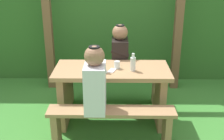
# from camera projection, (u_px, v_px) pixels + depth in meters

# --- Properties ---
(ground_plane) EXTENTS (12.00, 12.00, 0.00)m
(ground_plane) POSITION_uv_depth(u_px,v_px,m) (112.00, 121.00, 3.72)
(ground_plane) COLOR #3A8031
(hedge_backdrop) EXTENTS (6.40, 1.03, 2.28)m
(hedge_backdrop) POSITION_uv_depth(u_px,v_px,m) (113.00, 9.00, 5.13)
(hedge_backdrop) COLOR #2F6526
(hedge_backdrop) RESTS_ON ground_plane
(pergola_post_left) EXTENTS (0.12, 0.12, 2.12)m
(pergola_post_left) POSITION_uv_depth(u_px,v_px,m) (48.00, 24.00, 4.38)
(pergola_post_left) COLOR brown
(pergola_post_left) RESTS_ON ground_plane
(pergola_post_right) EXTENTS (0.12, 0.12, 2.12)m
(pergola_post_right) POSITION_uv_depth(u_px,v_px,m) (179.00, 24.00, 4.35)
(pergola_post_right) COLOR brown
(pergola_post_right) RESTS_ON ground_plane
(picnic_table) EXTENTS (1.40, 0.64, 0.74)m
(picnic_table) POSITION_uv_depth(u_px,v_px,m) (112.00, 86.00, 3.54)
(picnic_table) COLOR #9E7A51
(picnic_table) RESTS_ON ground_plane
(bench_near) EXTENTS (1.40, 0.24, 0.45)m
(bench_near) POSITION_uv_depth(u_px,v_px,m) (111.00, 120.00, 3.13)
(bench_near) COLOR #9E7A51
(bench_near) RESTS_ON ground_plane
(bench_far) EXTENTS (1.40, 0.24, 0.45)m
(bench_far) POSITION_uv_depth(u_px,v_px,m) (112.00, 83.00, 4.08)
(bench_far) COLOR #9E7A51
(bench_far) RESTS_ON ground_plane
(person_white_shirt) EXTENTS (0.25, 0.35, 0.72)m
(person_white_shirt) POSITION_uv_depth(u_px,v_px,m) (95.00, 82.00, 2.97)
(person_white_shirt) COLOR silver
(person_white_shirt) RESTS_ON bench_near
(person_black_coat) EXTENTS (0.25, 0.35, 0.72)m
(person_black_coat) POSITION_uv_depth(u_px,v_px,m) (120.00, 52.00, 3.91)
(person_black_coat) COLOR black
(person_black_coat) RESTS_ON bench_far
(drinking_glass) EXTENTS (0.07, 0.07, 0.09)m
(drinking_glass) POSITION_uv_depth(u_px,v_px,m) (117.00, 65.00, 3.44)
(drinking_glass) COLOR silver
(drinking_glass) RESTS_ON picnic_table
(bottle_left) EXTENTS (0.06, 0.06, 0.21)m
(bottle_left) POSITION_uv_depth(u_px,v_px,m) (102.00, 65.00, 3.32)
(bottle_left) COLOR silver
(bottle_left) RESTS_ON picnic_table
(bottle_right) EXTENTS (0.06, 0.06, 0.22)m
(bottle_right) POSITION_uv_depth(u_px,v_px,m) (133.00, 63.00, 3.35)
(bottle_right) COLOR silver
(bottle_right) RESTS_ON picnic_table
(cell_phone) EXTENTS (0.11, 0.16, 0.01)m
(cell_phone) POSITION_uv_depth(u_px,v_px,m) (112.00, 71.00, 3.37)
(cell_phone) COLOR silver
(cell_phone) RESTS_ON picnic_table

